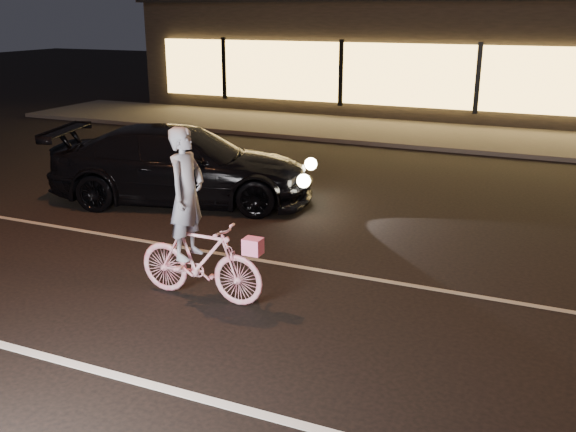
% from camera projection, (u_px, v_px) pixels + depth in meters
% --- Properties ---
extents(ground, '(90.00, 90.00, 0.00)m').
position_uv_depth(ground, '(284.00, 335.00, 7.49)').
color(ground, black).
rests_on(ground, ground).
extents(lane_stripe_near, '(60.00, 0.12, 0.01)m').
position_uv_depth(lane_stripe_near, '(221.00, 404.00, 6.18)').
color(lane_stripe_near, silver).
rests_on(lane_stripe_near, ground).
extents(lane_stripe_far, '(60.00, 0.10, 0.01)m').
position_uv_depth(lane_stripe_far, '(341.00, 274.00, 9.23)').
color(lane_stripe_far, gray).
rests_on(lane_stripe_far, ground).
extents(sidewalk, '(30.00, 4.00, 0.12)m').
position_uv_depth(sidewalk, '(464.00, 138.00, 18.80)').
color(sidewalk, '#383533').
rests_on(sidewalk, ground).
extents(storefront, '(25.40, 8.42, 4.20)m').
position_uv_depth(storefront, '(496.00, 53.00, 23.37)').
color(storefront, black).
rests_on(storefront, ground).
extents(cyclist, '(1.80, 0.62, 2.27)m').
position_uv_depth(cyclist, '(196.00, 240.00, 8.23)').
color(cyclist, '#E83D68').
rests_on(cyclist, ground).
extents(sedan, '(5.47, 3.41, 1.48)m').
position_uv_depth(sedan, '(183.00, 165.00, 12.52)').
color(sedan, black).
rests_on(sedan, ground).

